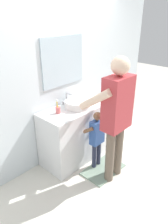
# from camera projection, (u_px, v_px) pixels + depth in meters

# --- Properties ---
(ground_plane) EXTENTS (14.00, 14.00, 0.00)m
(ground_plane) POSITION_uv_depth(u_px,v_px,m) (91.00, 163.00, 3.47)
(ground_plane) COLOR silver
(back_wall) EXTENTS (4.40, 0.10, 2.70)m
(back_wall) POSITION_uv_depth(u_px,v_px,m) (61.00, 73.00, 3.28)
(back_wall) COLOR silver
(back_wall) RESTS_ON ground
(vanity_cabinet) EXTENTS (1.19, 0.54, 0.89)m
(vanity_cabinet) POSITION_uv_depth(u_px,v_px,m) (77.00, 132.00, 3.47)
(vanity_cabinet) COLOR white
(vanity_cabinet) RESTS_ON ground
(sink_basin) EXTENTS (0.38, 0.38, 0.11)m
(sink_basin) POSITION_uv_depth(u_px,v_px,m) (78.00, 104.00, 3.24)
(sink_basin) COLOR silver
(sink_basin) RESTS_ON vanity_cabinet
(faucet) EXTENTS (0.18, 0.14, 0.18)m
(faucet) POSITION_uv_depth(u_px,v_px,m) (67.00, 98.00, 3.37)
(faucet) COLOR #B7BABF
(faucet) RESTS_ON vanity_cabinet
(toothbrush_cup) EXTENTS (0.07, 0.07, 0.21)m
(toothbrush_cup) POSITION_uv_depth(u_px,v_px,m) (58.00, 110.00, 3.06)
(toothbrush_cup) COLOR #D86666
(toothbrush_cup) RESTS_ON vanity_cabinet
(bath_mat) EXTENTS (0.64, 0.40, 0.02)m
(bath_mat) POSITION_uv_depth(u_px,v_px,m) (103.00, 169.00, 3.32)
(bath_mat) COLOR gray
(bath_mat) RESTS_ON ground
(child_toddler) EXTENTS (0.29, 0.29, 0.93)m
(child_toddler) POSITION_uv_depth(u_px,v_px,m) (97.00, 135.00, 3.17)
(child_toddler) COLOR #2D334C
(child_toddler) RESTS_ON ground
(adult_parent) EXTENTS (0.54, 0.57, 1.75)m
(adult_parent) POSITION_uv_depth(u_px,v_px,m) (116.00, 111.00, 2.77)
(adult_parent) COLOR #6B5B4C
(adult_parent) RESTS_ON ground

